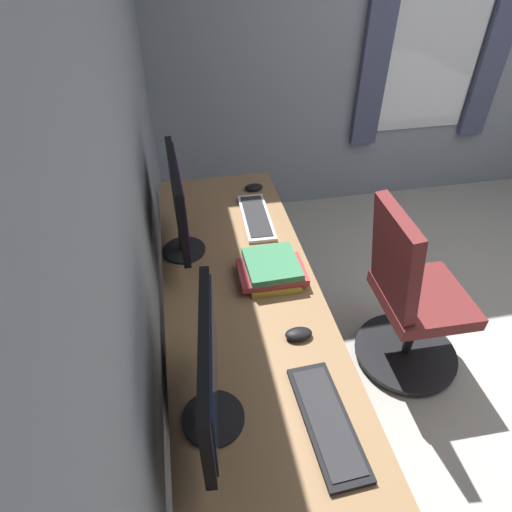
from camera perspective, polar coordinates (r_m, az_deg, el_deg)
name	(u,v)px	position (r m, az deg, el deg)	size (l,w,h in m)	color
wall_back	(115,220)	(1.31, -17.99, 4.46)	(4.61, 0.10, 2.60)	#8C939E
wall_right	(431,29)	(3.74, 21.94, 25.80)	(0.10, 4.68, 2.60)	#8C939E
window_panel	(437,43)	(3.72, 22.64, 24.35)	(0.02, 0.70, 1.26)	white
curtain_near	(499,41)	(3.96, 29.18, 23.38)	(0.05, 0.20, 1.42)	#4C5170
curtain_far	(378,47)	(3.47, 15.61, 24.84)	(0.05, 0.20, 1.42)	#4C5170
desk	(244,310)	(1.86, -1.52, -7.07)	(2.09, 0.66, 0.73)	#936D47
drawer_pedestal	(250,405)	(1.95, -0.82, -18.95)	(0.40, 0.51, 0.69)	#936D47
monitor_primary	(179,204)	(1.93, -10.09, 6.77)	(0.53, 0.20, 0.46)	black
monitor_secondary	(209,373)	(1.28, -6.15, -15.00)	(0.53, 0.20, 0.42)	black
keyboard_main	(327,421)	(1.48, 9.27, -20.51)	(0.43, 0.16, 0.02)	black
keyboard_spare	(256,217)	(2.26, 0.01, 5.13)	(0.42, 0.15, 0.02)	silver
mouse_main	(254,187)	(2.51, -0.29, 8.98)	(0.06, 0.10, 0.03)	black
mouse_spare	(299,334)	(1.67, 5.60, -10.10)	(0.06, 0.10, 0.03)	black
book_stack_near	(272,270)	(1.88, 2.10, -1.88)	(0.25, 0.29, 0.08)	gold
office_chair	(409,301)	(2.32, 19.40, -5.54)	(0.56, 0.56, 0.97)	maroon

